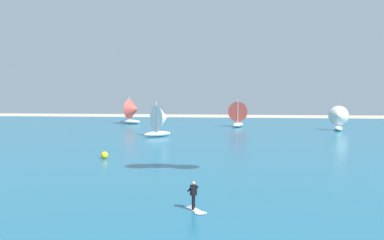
# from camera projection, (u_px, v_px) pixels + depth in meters

# --- Properties ---
(ocean) EXTENTS (160.00, 90.00, 0.10)m
(ocean) POSITION_uv_depth(u_px,v_px,m) (215.00, 139.00, 61.79)
(ocean) COLOR #236B89
(ocean) RESTS_ON ground
(kitesurfer) EXTENTS (1.49, 1.97, 1.67)m
(kitesurfer) POSITION_uv_depth(u_px,v_px,m) (195.00, 200.00, 25.68)
(kitesurfer) COLOR white
(kitesurfer) RESTS_ON ocean
(sailboat_far_right) EXTENTS (3.54, 4.09, 4.65)m
(sailboat_far_right) POSITION_uv_depth(u_px,v_px,m) (339.00, 118.00, 73.46)
(sailboat_far_right) COLOR white
(sailboat_far_right) RESTS_ON ocean
(sailboat_outermost) EXTENTS (4.65, 4.48, 5.19)m
(sailboat_outermost) POSITION_uv_depth(u_px,v_px,m) (161.00, 120.00, 64.78)
(sailboat_outermost) COLOR silver
(sailboat_outermost) RESTS_ON ocean
(sailboat_anchored_offshore) EXTENTS (4.07, 4.61, 5.18)m
(sailboat_anchored_offshore) POSITION_uv_depth(u_px,v_px,m) (239.00, 114.00, 81.21)
(sailboat_anchored_offshore) COLOR silver
(sailboat_anchored_offshore) RESTS_ON ocean
(sailboat_center_horizon) EXTENTS (4.86, 4.31, 5.46)m
(sailboat_center_horizon) POSITION_uv_depth(u_px,v_px,m) (133.00, 111.00, 87.52)
(sailboat_center_horizon) COLOR silver
(sailboat_center_horizon) RESTS_ON ocean
(marker_buoy) EXTENTS (0.72, 0.72, 0.72)m
(marker_buoy) POSITION_uv_depth(u_px,v_px,m) (104.00, 155.00, 44.54)
(marker_buoy) COLOR yellow
(marker_buoy) RESTS_ON ocean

